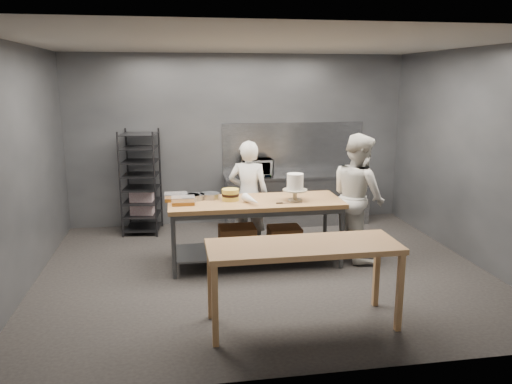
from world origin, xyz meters
TOP-DOWN VIEW (x-y plane):
  - ground at (0.00, 0.00)m, footprint 6.00×6.00m
  - back_wall at (0.00, 2.50)m, footprint 6.00×0.04m
  - work_table at (-0.05, 0.30)m, footprint 2.40×0.90m
  - near_counter at (0.13, -1.57)m, footprint 2.00×0.70m
  - back_counter at (1.00, 2.18)m, footprint 2.60×0.60m
  - splashback_panel at (1.00, 2.48)m, footprint 2.60×0.02m
  - speed_rack at (-1.72, 2.10)m, footprint 0.68×0.72m
  - chef_behind at (-0.06, 0.96)m, footprint 0.71×0.57m
  - chef_right at (1.43, 0.31)m, footprint 0.85×1.00m
  - microwave at (0.26, 2.18)m, footprint 0.54×0.37m
  - frosted_cake_stand at (0.47, 0.21)m, footprint 0.34×0.34m
  - layer_cake at (-0.40, 0.37)m, footprint 0.24×0.24m
  - cake_pans at (-0.83, 0.50)m, footprint 0.55×0.33m
  - piping_bag at (-0.15, 0.09)m, footprint 0.24×0.40m
  - offset_spatula at (0.31, 0.07)m, footprint 0.36×0.02m
  - pastry_clamshells at (-1.10, 0.35)m, footprint 0.40×0.44m

SIDE VIEW (x-z plane):
  - ground at x=0.00m, z-range 0.00..0.00m
  - back_counter at x=1.00m, z-range 0.00..0.90m
  - work_table at x=-0.05m, z-range 0.11..1.03m
  - near_counter at x=0.13m, z-range 0.36..1.26m
  - chef_behind at x=-0.06m, z-range 0.00..1.68m
  - speed_rack at x=-1.72m, z-range -0.02..1.73m
  - chef_right at x=1.43m, z-range 0.00..1.82m
  - offset_spatula at x=0.31m, z-range 0.92..0.93m
  - cake_pans at x=-0.83m, z-range 0.92..0.99m
  - pastry_clamshells at x=-1.10m, z-range 0.92..1.03m
  - piping_bag at x=-0.15m, z-range 0.92..1.04m
  - layer_cake at x=-0.40m, z-range 0.92..1.08m
  - microwave at x=0.26m, z-range 0.90..1.20m
  - frosted_cake_stand at x=0.47m, z-range 0.96..1.34m
  - splashback_panel at x=1.00m, z-range 0.90..1.80m
  - back_wall at x=0.00m, z-range 0.00..3.00m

